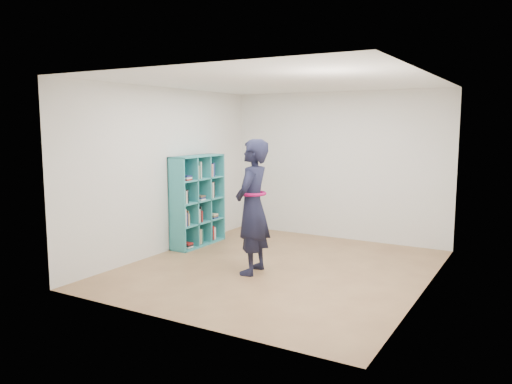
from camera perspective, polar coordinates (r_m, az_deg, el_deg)
The scene contains 9 objects.
floor at distance 7.18m, azimuth 2.54°, elevation -8.70°, with size 4.50×4.50×0.00m, color brown.
ceiling at distance 6.91m, azimuth 2.67°, elevation 12.46°, with size 4.50×4.50×0.00m, color white.
wall_left at distance 8.04m, azimuth -10.15°, elevation 2.41°, with size 0.02×4.50×2.60m, color silver.
wall_right at distance 6.26m, azimuth 19.06°, elevation 0.62°, with size 0.02×4.50×2.60m, color silver.
wall_back at distance 8.97m, azimuth 9.26°, elevation 2.97°, with size 4.00×0.02×2.60m, color silver.
wall_front at distance 5.05m, azimuth -9.26°, elevation -0.68°, with size 4.00×0.02×2.60m, color silver.
bookshelf at distance 8.45m, azimuth -6.85°, elevation -1.13°, with size 0.33×1.14×1.52m.
person at distance 6.76m, azimuth -0.41°, elevation -1.71°, with size 0.53×0.73×1.84m.
smartphone at distance 6.87m, azimuth -1.22°, elevation -0.55°, with size 0.05×0.12×0.14m.
Camera 1 is at (3.17, -6.11, 2.03)m, focal length 35.00 mm.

